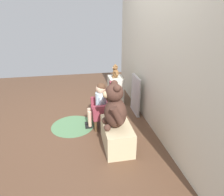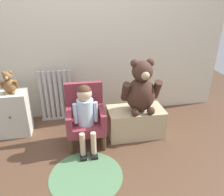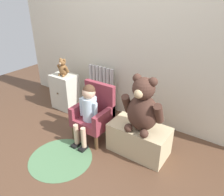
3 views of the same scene
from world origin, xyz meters
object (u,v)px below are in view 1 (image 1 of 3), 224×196
child_armchair (107,106)px  low_bench (117,135)px  small_teddy_bear (115,72)px  child_figure (100,99)px  radiator (135,95)px  small_dresser (116,90)px  large_teddy_bear (115,108)px  floor_rug (73,126)px

child_armchair → low_bench: 0.60m
low_bench → small_teddy_bear: small_teddy_bear is taller
child_armchair → child_figure: child_figure is taller
radiator → child_figure: (0.33, -0.68, 0.13)m
radiator → child_armchair: 0.66m
small_dresser → child_figure: size_ratio=0.74×
large_teddy_bear → floor_rug: (-0.66, -0.55, -0.59)m
large_teddy_bear → small_teddy_bear: bearing=168.1°
small_dresser → floor_rug: small_dresser is taller
low_bench → floor_rug: 0.87m
radiator → low_bench: (0.91, -0.53, -0.17)m
child_figure → large_teddy_bear: size_ratio=1.20×
small_dresser → large_teddy_bear: bearing=-12.1°
small_dresser → child_armchair: size_ratio=0.79×
floor_rug → radiator: bearing=104.4°
child_armchair → small_teddy_bear: (-0.80, 0.30, 0.32)m
large_teddy_bear → low_bench: bearing=134.5°
floor_rug → small_teddy_bear: bearing=131.4°
radiator → large_teddy_bear: large_teddy_bear is taller
large_teddy_bear → small_teddy_bear: large_teddy_bear is taller
radiator → large_teddy_bear: (0.95, -0.57, 0.26)m
child_armchair → floor_rug: 0.63m
small_dresser → low_bench: bearing=-10.9°
child_figure → low_bench: bearing=14.5°
small_teddy_bear → floor_rug: bearing=-48.6°
floor_rug → large_teddy_bear: bearing=39.7°
radiator → floor_rug: radiator is taller
radiator → child_armchair: size_ratio=1.01×
child_armchair → low_bench: (0.58, 0.04, -0.15)m
child_armchair → large_teddy_bear: large_teddy_bear is taller
small_teddy_bear → floor_rug: small_teddy_bear is taller
radiator → small_teddy_bear: 0.62m
child_armchair → large_teddy_bear: size_ratio=1.13×
small_dresser → floor_rug: size_ratio=0.78×
radiator → child_armchair: bearing=-59.7°
large_teddy_bear → child_figure: bearing=-169.5°
small_dresser → radiator: bearing=28.0°
small_dresser → child_armchair: 0.88m
child_armchair → large_teddy_bear: (0.62, 0.00, 0.27)m
low_bench → large_teddy_bear: size_ratio=1.08×
child_figure → floor_rug: size_ratio=1.05×
radiator → floor_rug: (0.29, -1.12, -0.33)m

